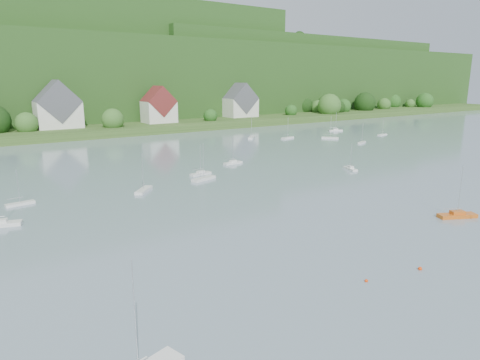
% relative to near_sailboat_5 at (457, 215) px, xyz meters
% --- Properties ---
extents(far_shore_strip, '(600.00, 60.00, 3.00)m').
position_rel_near_sailboat_5_xyz_m(far_shore_strip, '(-34.65, 151.22, 1.06)').
color(far_shore_strip, '#33501E').
rests_on(far_shore_strip, ground).
extents(forested_ridge, '(620.00, 181.22, 69.89)m').
position_rel_near_sailboat_5_xyz_m(forested_ridge, '(-34.26, 219.79, 22.45)').
color(forested_ridge, '#1E4315').
rests_on(forested_ridge, ground).
extents(village_building_2, '(16.00, 11.44, 18.00)m').
position_rel_near_sailboat_5_xyz_m(village_building_2, '(-29.65, 139.22, 9.83)').
color(village_building_2, silver).
rests_on(village_building_2, far_shore_strip).
extents(village_building_3, '(13.00, 10.40, 15.50)m').
position_rel_near_sailboat_5_xyz_m(village_building_3, '(10.35, 137.22, 8.99)').
color(village_building_3, silver).
rests_on(village_building_3, far_shore_strip).
extents(village_building_4, '(15.00, 10.40, 16.50)m').
position_rel_near_sailboat_5_xyz_m(village_building_4, '(55.35, 141.22, 9.15)').
color(village_building_4, silver).
rests_on(village_building_4, far_shore_strip).
extents(near_sailboat_5, '(6.18, 4.12, 8.15)m').
position_rel_near_sailboat_5_xyz_m(near_sailboat_5, '(0.00, 0.00, 0.00)').
color(near_sailboat_5, '#C75B17').
rests_on(near_sailboat_5, ground).
extents(mooring_buoy_2, '(0.38, 0.38, 0.38)m').
position_rel_near_sailboat_5_xyz_m(mooring_buoy_2, '(-29.11, -6.33, -0.44)').
color(mooring_buoy_2, '#F63D08').
rests_on(mooring_buoy_2, ground).
extents(mooring_buoy_3, '(0.46, 0.46, 0.46)m').
position_rel_near_sailboat_5_xyz_m(mooring_buoy_3, '(-21.71, -7.83, -0.44)').
color(mooring_buoy_3, '#F63D08').
rests_on(mooring_buoy_3, ground).
extents(far_sailboat_cluster, '(203.28, 67.93, 8.71)m').
position_rel_near_sailboat_5_xyz_m(far_sailboat_cluster, '(-24.22, 66.78, -0.06)').
color(far_sailboat_cluster, white).
rests_on(far_sailboat_cluster, ground).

